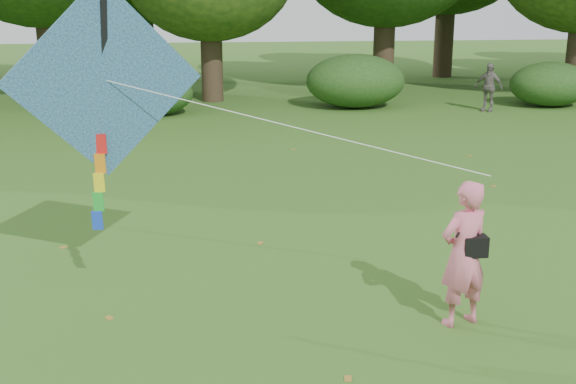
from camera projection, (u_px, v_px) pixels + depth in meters
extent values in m
plane|color=#265114|center=(411.00, 362.00, 8.25)|extent=(100.00, 100.00, 0.00)
imported|color=#D8657D|center=(464.00, 254.00, 8.95)|extent=(0.80, 0.66, 1.89)
imported|color=slate|center=(488.00, 87.00, 24.69)|extent=(1.00, 0.93, 1.65)
cube|color=black|center=(475.00, 246.00, 8.90)|extent=(0.30, 0.20, 0.26)
cylinder|color=black|center=(467.00, 218.00, 8.78)|extent=(0.33, 0.14, 0.47)
cube|color=#276BAC|center=(104.00, 80.00, 9.08)|extent=(2.42, 0.89, 2.54)
cube|color=black|center=(105.00, 80.00, 9.11)|extent=(0.25, 0.40, 2.32)
cylinder|color=white|center=(293.00, 127.00, 8.87)|extent=(4.65, 1.29, 1.07)
cube|color=red|center=(101.00, 144.00, 9.32)|extent=(0.14, 0.06, 0.26)
cube|color=orange|center=(100.00, 163.00, 9.38)|extent=(0.14, 0.06, 0.26)
cube|color=yellow|center=(99.00, 183.00, 9.45)|extent=(0.14, 0.06, 0.26)
cube|color=green|center=(98.00, 202.00, 9.52)|extent=(0.14, 0.06, 0.26)
cube|color=blue|center=(97.00, 221.00, 9.59)|extent=(0.14, 0.06, 0.26)
cylinder|color=#3A2D1E|center=(50.00, 48.00, 26.92)|extent=(0.88, 0.88, 3.85)
cylinder|color=#3A2D1E|center=(212.00, 59.00, 26.71)|extent=(0.80, 0.80, 3.15)
cylinder|color=#3A2D1E|center=(384.00, 46.00, 29.31)|extent=(0.86, 0.86, 3.67)
cylinder|color=#3A2D1E|center=(145.00, 40.00, 33.51)|extent=(0.84, 0.84, 3.50)
cylinder|color=#3A2D1E|center=(444.00, 34.00, 33.99)|extent=(0.90, 0.90, 4.02)
ellipsoid|color=#264919|center=(153.00, 94.00, 23.96)|extent=(2.66, 2.09, 1.42)
ellipsoid|color=#264919|center=(355.00, 81.00, 25.42)|extent=(3.50, 2.75, 1.88)
ellipsoid|color=#264919|center=(551.00, 84.00, 25.74)|extent=(2.94, 2.31, 1.58)
cube|color=olive|center=(293.00, 149.00, 19.03)|extent=(0.14, 0.11, 0.01)
cube|color=olive|center=(109.00, 318.00, 9.34)|extent=(0.13, 0.14, 0.01)
cube|color=olive|center=(469.00, 156.00, 18.33)|extent=(0.12, 0.14, 0.01)
cube|color=olive|center=(493.00, 186.00, 15.53)|extent=(0.14, 0.13, 0.01)
cube|color=olive|center=(63.00, 247.00, 11.87)|extent=(0.14, 0.12, 0.01)
cube|color=olive|center=(260.00, 243.00, 12.08)|extent=(0.12, 0.14, 0.01)
cube|color=olive|center=(113.00, 150.00, 18.95)|extent=(0.14, 0.12, 0.01)
cube|color=olive|center=(348.00, 379.00, 7.90)|extent=(0.10, 0.13, 0.01)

